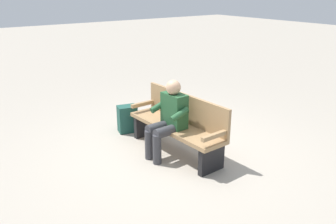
% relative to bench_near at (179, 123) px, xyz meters
% --- Properties ---
extents(ground_plane, '(40.00, 40.00, 0.00)m').
position_rel_bench_near_xyz_m(ground_plane, '(-0.00, 0.07, -0.46)').
color(ground_plane, '#A89E8E').
extents(bench_near, '(1.82, 0.55, 0.90)m').
position_rel_bench_near_xyz_m(bench_near, '(0.00, 0.00, 0.00)').
color(bench_near, '#9E7A51').
rests_on(bench_near, ground).
extents(person_seated, '(0.58, 0.58, 1.18)m').
position_rel_bench_near_xyz_m(person_seated, '(-0.05, 0.23, 0.17)').
color(person_seated, '#23512D').
rests_on(person_seated, ground).
extents(backpack, '(0.33, 0.37, 0.48)m').
position_rel_bench_near_xyz_m(backpack, '(1.15, 0.26, -0.22)').
color(backpack, '#1E4C42').
rests_on(backpack, ground).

